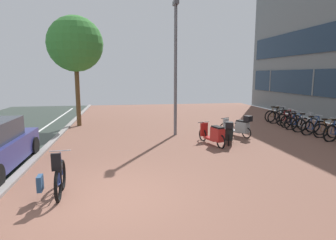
{
  "coord_description": "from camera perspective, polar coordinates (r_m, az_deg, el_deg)",
  "views": [
    {
      "loc": [
        0.44,
        -6.09,
        2.72
      ],
      "look_at": [
        1.95,
        3.08,
        1.23
      ],
      "focal_mm": 30.05,
      "sensor_mm": 36.0,
      "label": 1
    }
  ],
  "objects": [
    {
      "name": "ground",
      "position": [
        6.75,
        -0.13,
        -14.89
      ],
      "size": [
        21.0,
        40.0,
        0.13
      ],
      "color": "#2C372E"
    },
    {
      "name": "bicycle_foreground",
      "position": [
        7.0,
        -21.38,
        -10.94
      ],
      "size": [
        0.64,
        1.43,
        1.11
      ],
      "color": "black",
      "rests_on": "ground"
    },
    {
      "name": "bicycle_rack_03",
      "position": [
        14.11,
        29.59,
        -1.87
      ],
      "size": [
        1.25,
        0.47,
        0.93
      ],
      "color": "black",
      "rests_on": "ground"
    },
    {
      "name": "bicycle_rack_04",
      "position": [
        14.48,
        27.48,
        -1.41
      ],
      "size": [
        1.33,
        0.48,
        0.96
      ],
      "color": "black",
      "rests_on": "ground"
    },
    {
      "name": "bicycle_rack_05",
      "position": [
        14.99,
        26.12,
        -0.93
      ],
      "size": [
        1.37,
        0.48,
        1.0
      ],
      "color": "black",
      "rests_on": "ground"
    },
    {
      "name": "bicycle_rack_06",
      "position": [
        15.48,
        24.69,
        -0.63
      ],
      "size": [
        1.29,
        0.47,
        0.93
      ],
      "color": "black",
      "rests_on": "ground"
    },
    {
      "name": "bicycle_rack_07",
      "position": [
        16.04,
        23.7,
        -0.23
      ],
      "size": [
        1.3,
        0.48,
        0.94
      ],
      "color": "black",
      "rests_on": "ground"
    },
    {
      "name": "bicycle_rack_08",
      "position": [
        16.64,
        22.96,
        0.12
      ],
      "size": [
        1.3,
        0.48,
        0.94
      ],
      "color": "black",
      "rests_on": "ground"
    },
    {
      "name": "bicycle_rack_09",
      "position": [
        17.13,
        21.67,
        0.51
      ],
      "size": [
        1.37,
        0.48,
        1.01
      ],
      "color": "black",
      "rests_on": "ground"
    },
    {
      "name": "bicycle_rack_10",
      "position": [
        17.71,
        20.9,
        0.79
      ],
      "size": [
        1.35,
        0.48,
        0.98
      ],
      "color": "black",
      "rests_on": "ground"
    },
    {
      "name": "scooter_near",
      "position": [
        12.96,
        14.28,
        -1.28
      ],
      "size": [
        1.02,
        1.65,
        1.01
      ],
      "color": "black",
      "rests_on": "ground"
    },
    {
      "name": "scooter_mid",
      "position": [
        11.59,
        12.3,
        -2.52
      ],
      "size": [
        0.92,
        1.62,
        0.96
      ],
      "color": "black",
      "rests_on": "ground"
    },
    {
      "name": "scooter_far",
      "position": [
        11.11,
        9.31,
        -2.95
      ],
      "size": [
        0.74,
        1.81,
        0.84
      ],
      "color": "black",
      "rests_on": "ground"
    },
    {
      "name": "lamp_post",
      "position": [
        12.71,
        1.53,
        11.53
      ],
      "size": [
        0.2,
        0.52,
        5.88
      ],
      "color": "slate",
      "rests_on": "ground"
    },
    {
      "name": "street_tree",
      "position": [
        15.89,
        -18.3,
        14.37
      ],
      "size": [
        2.87,
        2.87,
        5.75
      ],
      "color": "brown",
      "rests_on": "ground"
    }
  ]
}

